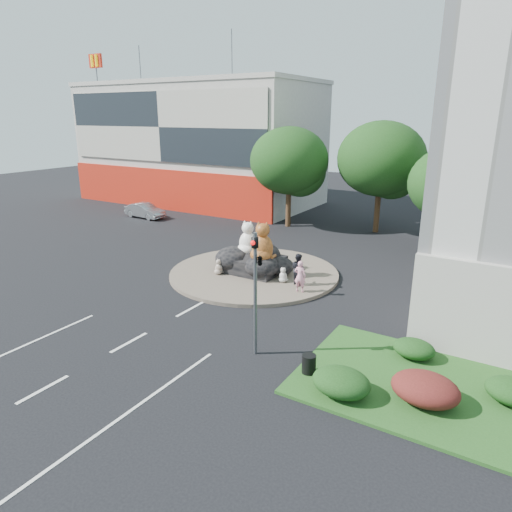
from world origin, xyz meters
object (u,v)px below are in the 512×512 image
at_px(pedestrian_pink, 300,276).
at_px(litter_bin, 309,364).
at_px(cat_tabby, 263,241).
at_px(kitten_calico, 219,266).
at_px(cat_white, 248,238).
at_px(pedestrian_dark, 298,269).
at_px(kitten_white, 283,274).
at_px(parked_car, 145,211).

relative_size(pedestrian_pink, litter_bin, 2.42).
bearing_deg(cat_tabby, kitten_calico, -174.09).
height_order(cat_white, pedestrian_dark, cat_white).
bearing_deg(kitten_calico, cat_white, 77.87).
distance_m(cat_white, pedestrian_dark, 4.01).
bearing_deg(cat_white, litter_bin, -52.03).
xyz_separation_m(cat_tabby, pedestrian_pink, (2.93, -1.07, -1.22)).
height_order(kitten_white, pedestrian_pink, pedestrian_pink).
bearing_deg(kitten_white, litter_bin, -74.27).
distance_m(kitten_white, litter_bin, 9.27).
bearing_deg(cat_white, parked_car, 149.06).
xyz_separation_m(kitten_calico, pedestrian_pink, (5.28, -0.03, 0.38)).
distance_m(cat_tabby, parked_car, 19.65).
xyz_separation_m(cat_white, litter_bin, (8.09, -8.59, -1.67)).
relative_size(kitten_white, pedestrian_pink, 0.51).
relative_size(cat_tabby, pedestrian_pink, 1.38).
relative_size(cat_white, pedestrian_pink, 1.22).
bearing_deg(pedestrian_pink, cat_white, -29.89).
bearing_deg(parked_car, cat_white, -112.46).
distance_m(kitten_white, parked_car, 21.02).
distance_m(cat_tabby, kitten_white, 2.21).
height_order(cat_white, cat_tabby, cat_tabby).
height_order(kitten_white, parked_car, parked_car).
height_order(pedestrian_pink, litter_bin, pedestrian_pink).
distance_m(pedestrian_pink, litter_bin, 7.81).
height_order(pedestrian_dark, parked_car, pedestrian_dark).
bearing_deg(pedestrian_dark, cat_white, 11.68).
bearing_deg(cat_white, pedestrian_dark, -17.65).
relative_size(cat_white, kitten_white, 2.39).
relative_size(kitten_calico, pedestrian_dark, 0.54).
bearing_deg(kitten_white, pedestrian_pink, -48.37).
distance_m(kitten_calico, parked_car, 18.02).
distance_m(cat_white, pedestrian_pink, 4.82).
distance_m(kitten_calico, pedestrian_pink, 5.29).
relative_size(kitten_white, litter_bin, 1.24).
distance_m(cat_white, kitten_calico, 2.45).
bearing_deg(litter_bin, cat_white, 133.28).
bearing_deg(pedestrian_dark, parked_car, 0.73).
bearing_deg(pedestrian_dark, litter_bin, 143.06).
height_order(cat_tabby, kitten_calico, cat_tabby).
xyz_separation_m(parked_car, litter_bin, (24.32, -16.38, -0.20)).
height_order(cat_tabby, kitten_white, cat_tabby).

